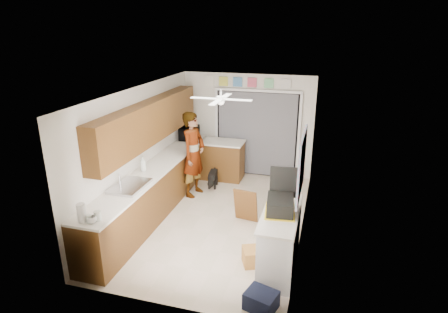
# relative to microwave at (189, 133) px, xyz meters

# --- Properties ---
(floor) EXTENTS (5.00, 5.00, 0.00)m
(floor) POSITION_rel_microwave_xyz_m (1.33, -1.99, -1.09)
(floor) COLOR beige
(floor) RESTS_ON ground
(ceiling) EXTENTS (5.00, 5.00, 0.00)m
(ceiling) POSITION_rel_microwave_xyz_m (1.33, -1.99, 1.41)
(ceiling) COLOR white
(ceiling) RESTS_ON ground
(wall_back) EXTENTS (3.20, 0.00, 3.20)m
(wall_back) POSITION_rel_microwave_xyz_m (1.33, 0.51, 0.16)
(wall_back) COLOR silver
(wall_back) RESTS_ON ground
(wall_front) EXTENTS (3.20, 0.00, 3.20)m
(wall_front) POSITION_rel_microwave_xyz_m (1.33, -4.49, 0.16)
(wall_front) COLOR silver
(wall_front) RESTS_ON ground
(wall_left) EXTENTS (0.00, 5.00, 5.00)m
(wall_left) POSITION_rel_microwave_xyz_m (-0.27, -1.99, 0.16)
(wall_left) COLOR silver
(wall_left) RESTS_ON ground
(wall_right) EXTENTS (0.00, 5.00, 5.00)m
(wall_right) POSITION_rel_microwave_xyz_m (2.93, -1.99, 0.16)
(wall_right) COLOR silver
(wall_right) RESTS_ON ground
(left_base_cabinets) EXTENTS (0.60, 4.80, 0.90)m
(left_base_cabinets) POSITION_rel_microwave_xyz_m (0.03, -1.99, -0.64)
(left_base_cabinets) COLOR brown
(left_base_cabinets) RESTS_ON floor
(left_countertop) EXTENTS (0.62, 4.80, 0.04)m
(left_countertop) POSITION_rel_microwave_xyz_m (0.04, -1.99, -0.17)
(left_countertop) COLOR white
(left_countertop) RESTS_ON left_base_cabinets
(upper_cabinets) EXTENTS (0.32, 4.00, 0.80)m
(upper_cabinets) POSITION_rel_microwave_xyz_m (-0.11, -1.79, 0.71)
(upper_cabinets) COLOR brown
(upper_cabinets) RESTS_ON wall_left
(sink_basin) EXTENTS (0.50, 0.76, 0.06)m
(sink_basin) POSITION_rel_microwave_xyz_m (0.04, -2.99, -0.14)
(sink_basin) COLOR silver
(sink_basin) RESTS_ON left_countertop
(faucet) EXTENTS (0.03, 0.03, 0.22)m
(faucet) POSITION_rel_microwave_xyz_m (-0.15, -2.99, -0.04)
(faucet) COLOR silver
(faucet) RESTS_ON left_countertop
(peninsula_base) EXTENTS (1.00, 0.60, 0.90)m
(peninsula_base) POSITION_rel_microwave_xyz_m (0.83, 0.01, -0.64)
(peninsula_base) COLOR brown
(peninsula_base) RESTS_ON floor
(peninsula_top) EXTENTS (1.04, 0.64, 0.04)m
(peninsula_top) POSITION_rel_microwave_xyz_m (0.83, 0.01, -0.17)
(peninsula_top) COLOR white
(peninsula_top) RESTS_ON peninsula_base
(back_opening_recess) EXTENTS (2.00, 0.06, 2.10)m
(back_opening_recess) POSITION_rel_microwave_xyz_m (1.58, 0.48, -0.04)
(back_opening_recess) COLOR black
(back_opening_recess) RESTS_ON wall_back
(curtain_panel) EXTENTS (1.90, 0.03, 2.05)m
(curtain_panel) POSITION_rel_microwave_xyz_m (1.58, 0.44, -0.04)
(curtain_panel) COLOR slate
(curtain_panel) RESTS_ON wall_back
(door_trim_left) EXTENTS (0.06, 0.04, 2.10)m
(door_trim_left) POSITION_rel_microwave_xyz_m (0.56, 0.45, -0.04)
(door_trim_left) COLOR white
(door_trim_left) RESTS_ON wall_back
(door_trim_right) EXTENTS (0.06, 0.04, 2.10)m
(door_trim_right) POSITION_rel_microwave_xyz_m (2.60, 0.45, -0.04)
(door_trim_right) COLOR white
(door_trim_right) RESTS_ON wall_back
(door_trim_head) EXTENTS (2.10, 0.04, 0.06)m
(door_trim_head) POSITION_rel_microwave_xyz_m (1.58, 0.45, 1.03)
(door_trim_head) COLOR white
(door_trim_head) RESTS_ON wall_back
(header_frame_0) EXTENTS (0.22, 0.02, 0.22)m
(header_frame_0) POSITION_rel_microwave_xyz_m (0.73, 0.48, 1.21)
(header_frame_0) COLOR #D0D246
(header_frame_0) RESTS_ON wall_back
(header_frame_1) EXTENTS (0.22, 0.02, 0.22)m
(header_frame_1) POSITION_rel_microwave_xyz_m (1.08, 0.48, 1.21)
(header_frame_1) COLOR #4786BF
(header_frame_1) RESTS_ON wall_back
(header_frame_2) EXTENTS (0.22, 0.02, 0.22)m
(header_frame_2) POSITION_rel_microwave_xyz_m (1.43, 0.48, 1.21)
(header_frame_2) COLOR #D14E69
(header_frame_2) RESTS_ON wall_back
(header_frame_3) EXTENTS (0.22, 0.02, 0.22)m
(header_frame_3) POSITION_rel_microwave_xyz_m (1.83, 0.48, 1.21)
(header_frame_3) COLOR #6ABA7F
(header_frame_3) RESTS_ON wall_back
(header_frame_4) EXTENTS (0.22, 0.02, 0.22)m
(header_frame_4) POSITION_rel_microwave_xyz_m (2.23, 0.48, 1.21)
(header_frame_4) COLOR silver
(header_frame_4) RESTS_ON wall_back
(route66_sign) EXTENTS (0.22, 0.02, 0.26)m
(route66_sign) POSITION_rel_microwave_xyz_m (0.38, 0.48, 1.21)
(route66_sign) COLOR silver
(route66_sign) RESTS_ON wall_back
(right_counter_base) EXTENTS (0.50, 1.40, 0.90)m
(right_counter_base) POSITION_rel_microwave_xyz_m (2.68, -3.19, -0.64)
(right_counter_base) COLOR white
(right_counter_base) RESTS_ON floor
(right_counter_top) EXTENTS (0.54, 1.44, 0.04)m
(right_counter_top) POSITION_rel_microwave_xyz_m (2.67, -3.19, -0.17)
(right_counter_top) COLOR white
(right_counter_top) RESTS_ON right_counter_base
(abstract_painting) EXTENTS (0.03, 1.15, 0.95)m
(abstract_painting) POSITION_rel_microwave_xyz_m (2.91, -2.99, 0.56)
(abstract_painting) COLOR #EF5880
(abstract_painting) RESTS_ON wall_right
(ceiling_fan) EXTENTS (1.14, 1.14, 0.24)m
(ceiling_fan) POSITION_rel_microwave_xyz_m (1.33, -1.79, 1.23)
(ceiling_fan) COLOR white
(ceiling_fan) RESTS_ON ceiling
(microwave) EXTENTS (0.41, 0.58, 0.31)m
(microwave) POSITION_rel_microwave_xyz_m (0.00, 0.00, 0.00)
(microwave) COLOR black
(microwave) RESTS_ON left_countertop
(soap_bottle) EXTENTS (0.14, 0.14, 0.30)m
(soap_bottle) POSITION_rel_microwave_xyz_m (-0.09, -2.24, -0.00)
(soap_bottle) COLOR silver
(soap_bottle) RESTS_ON left_countertop
(cup) EXTENTS (0.14, 0.14, 0.11)m
(cup) POSITION_rel_microwave_xyz_m (0.14, -4.24, -0.10)
(cup) COLOR white
(cup) RESTS_ON left_countertop
(jar_a) EXTENTS (0.11, 0.11, 0.14)m
(jar_a) POSITION_rel_microwave_xyz_m (0.18, -4.15, -0.08)
(jar_a) COLOR silver
(jar_a) RESTS_ON left_countertop
(jar_b) EXTENTS (0.10, 0.10, 0.12)m
(jar_b) POSITION_rel_microwave_xyz_m (0.10, -4.24, -0.09)
(jar_b) COLOR silver
(jar_b) RESTS_ON left_countertop
(paper_towel_roll) EXTENTS (0.15, 0.15, 0.27)m
(paper_towel_roll) POSITION_rel_microwave_xyz_m (-0.02, -4.24, -0.02)
(paper_towel_roll) COLOR white
(paper_towel_roll) RESTS_ON left_countertop
(suitcase) EXTENTS (0.45, 0.56, 0.22)m
(suitcase) POSITION_rel_microwave_xyz_m (2.65, -3.18, -0.04)
(suitcase) COLOR black
(suitcase) RESTS_ON right_counter_top
(suitcase_rim) EXTENTS (0.51, 0.63, 0.02)m
(suitcase_rim) POSITION_rel_microwave_xyz_m (2.65, -3.18, -0.15)
(suitcase_rim) COLOR yellow
(suitcase_rim) RESTS_ON suitcase
(suitcase_lid) EXTENTS (0.42, 0.08, 0.50)m
(suitcase_lid) POSITION_rel_microwave_xyz_m (2.65, -2.89, 0.21)
(suitcase_lid) COLOR black
(suitcase_lid) RESTS_ON suitcase
(cardboard_box) EXTENTS (0.52, 0.46, 0.27)m
(cardboard_box) POSITION_rel_microwave_xyz_m (2.33, -3.23, -0.96)
(cardboard_box) COLOR #A77A34
(cardboard_box) RESTS_ON floor
(navy_crate) EXTENTS (0.48, 0.44, 0.25)m
(navy_crate) POSITION_rel_microwave_xyz_m (2.58, -4.19, -0.97)
(navy_crate) COLOR black
(navy_crate) RESTS_ON floor
(cabinet_door_panel) EXTENTS (0.48, 0.24, 0.68)m
(cabinet_door_panel) POSITION_rel_microwave_xyz_m (1.87, -1.97, -0.75)
(cabinet_door_panel) COLOR brown
(cabinet_door_panel) RESTS_ON floor
(man) EXTENTS (0.57, 0.76, 1.87)m
(man) POSITION_rel_microwave_xyz_m (0.49, -1.06, -0.16)
(man) COLOR white
(man) RESTS_ON floor
(dog) EXTENTS (0.30, 0.57, 0.42)m
(dog) POSITION_rel_microwave_xyz_m (0.78, -0.57, -0.88)
(dog) COLOR black
(dog) RESTS_ON floor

